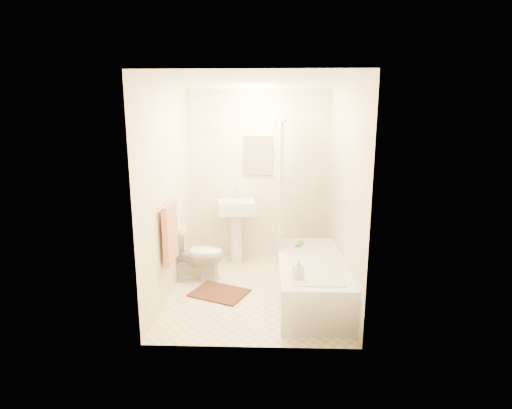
{
  "coord_description": "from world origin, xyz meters",
  "views": [
    {
      "loc": [
        0.16,
        -4.44,
        2.04
      ],
      "look_at": [
        0.0,
        0.25,
        1.0
      ],
      "focal_mm": 28.0,
      "sensor_mm": 36.0,
      "label": 1
    }
  ],
  "objects_px": {
    "toilet": "(197,255)",
    "soap_bottle": "(298,269)",
    "bath_mat": "(219,293)",
    "bathtub": "(311,280)",
    "sink": "(236,229)"
  },
  "relations": [
    {
      "from": "soap_bottle",
      "to": "bathtub",
      "type": "bearing_deg",
      "value": 70.38
    },
    {
      "from": "bath_mat",
      "to": "soap_bottle",
      "type": "relative_size",
      "value": 3.1
    },
    {
      "from": "sink",
      "to": "soap_bottle",
      "type": "distance_m",
      "value": 1.84
    },
    {
      "from": "bathtub",
      "to": "bath_mat",
      "type": "xyz_separation_m",
      "value": [
        -1.06,
        0.1,
        -0.22
      ]
    },
    {
      "from": "sink",
      "to": "soap_bottle",
      "type": "bearing_deg",
      "value": -73.44
    },
    {
      "from": "toilet",
      "to": "sink",
      "type": "bearing_deg",
      "value": -37.3
    },
    {
      "from": "toilet",
      "to": "bath_mat",
      "type": "distance_m",
      "value": 0.63
    },
    {
      "from": "toilet",
      "to": "bathtub",
      "type": "distance_m",
      "value": 1.48
    },
    {
      "from": "bathtub",
      "to": "toilet",
      "type": "bearing_deg",
      "value": 159.27
    },
    {
      "from": "bathtub",
      "to": "soap_bottle",
      "type": "distance_m",
      "value": 0.65
    },
    {
      "from": "bath_mat",
      "to": "soap_bottle",
      "type": "bearing_deg",
      "value": -35.68
    },
    {
      "from": "toilet",
      "to": "soap_bottle",
      "type": "bearing_deg",
      "value": -133.14
    },
    {
      "from": "toilet",
      "to": "soap_bottle",
      "type": "xyz_separation_m",
      "value": [
        1.2,
        -1.05,
        0.24
      ]
    },
    {
      "from": "toilet",
      "to": "bathtub",
      "type": "xyz_separation_m",
      "value": [
        1.38,
        -0.52,
        -0.1
      ]
    },
    {
      "from": "sink",
      "to": "bath_mat",
      "type": "xyz_separation_m",
      "value": [
        -0.12,
        -1.05,
        -0.48
      ]
    }
  ]
}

